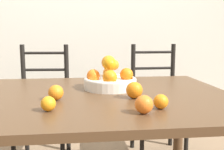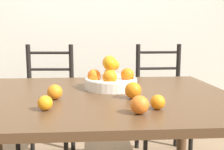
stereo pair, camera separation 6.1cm
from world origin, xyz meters
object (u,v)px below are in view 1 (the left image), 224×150
at_px(orange_loose_0, 56,92).
at_px(orange_loose_2, 161,102).
at_px(orange_loose_1, 144,104).
at_px(orange_loose_3, 134,90).
at_px(orange_loose_4, 48,104).
at_px(fruit_bowl, 110,79).
at_px(chair_right, 157,103).
at_px(chair_left, 43,106).

distance_m(orange_loose_0, orange_loose_2, 0.50).
distance_m(orange_loose_1, orange_loose_3, 0.25).
distance_m(orange_loose_1, orange_loose_2, 0.10).
relative_size(orange_loose_2, orange_loose_4, 1.01).
bearing_deg(orange_loose_0, orange_loose_3, -1.43).
relative_size(fruit_bowl, orange_loose_1, 4.11).
bearing_deg(orange_loose_3, fruit_bowl, 110.54).
xyz_separation_m(fruit_bowl, orange_loose_2, (0.17, -0.44, -0.02)).
distance_m(orange_loose_3, chair_right, 1.11).
bearing_deg(orange_loose_0, orange_loose_4, -93.98).
bearing_deg(chair_left, orange_loose_0, -73.67).
bearing_deg(chair_right, orange_loose_2, -107.37).
height_order(orange_loose_0, orange_loose_1, same).
height_order(orange_loose_0, chair_left, chair_left).
xyz_separation_m(fruit_bowl, chair_right, (0.50, 0.73, -0.34)).
bearing_deg(orange_loose_2, chair_left, 119.45).
bearing_deg(orange_loose_3, orange_loose_2, -69.19).
bearing_deg(orange_loose_2, orange_loose_0, 155.65).
xyz_separation_m(orange_loose_0, orange_loose_3, (0.38, -0.01, 0.00)).
xyz_separation_m(orange_loose_3, orange_loose_4, (-0.39, -0.18, -0.01)).
xyz_separation_m(orange_loose_0, chair_right, (0.78, 0.97, -0.33)).
height_order(orange_loose_0, orange_loose_3, orange_loose_3).
bearing_deg(chair_left, fruit_bowl, -51.78).
height_order(fruit_bowl, orange_loose_1, fruit_bowl).
height_order(orange_loose_1, chair_right, chair_right).
bearing_deg(chair_left, orange_loose_4, -76.21).
bearing_deg(orange_loose_1, orange_loose_3, 87.30).
xyz_separation_m(orange_loose_2, chair_left, (-0.66, 1.17, -0.32)).
height_order(fruit_bowl, chair_left, chair_left).
relative_size(orange_loose_0, orange_loose_1, 0.99).
bearing_deg(orange_loose_2, chair_right, 74.18).
relative_size(fruit_bowl, orange_loose_4, 4.90).
bearing_deg(orange_loose_3, chair_left, 121.02).
distance_m(fruit_bowl, chair_right, 0.95).
bearing_deg(fruit_bowl, orange_loose_3, -69.46).
xyz_separation_m(orange_loose_0, chair_left, (-0.21, 0.97, -0.33)).
bearing_deg(orange_loose_2, orange_loose_3, 110.81).
xyz_separation_m(orange_loose_2, chair_right, (0.33, 1.17, -0.32)).
relative_size(orange_loose_1, chair_right, 0.07).
height_order(fruit_bowl, orange_loose_4, fruit_bowl).
distance_m(fruit_bowl, orange_loose_4, 0.52).
distance_m(orange_loose_4, chair_left, 1.21).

